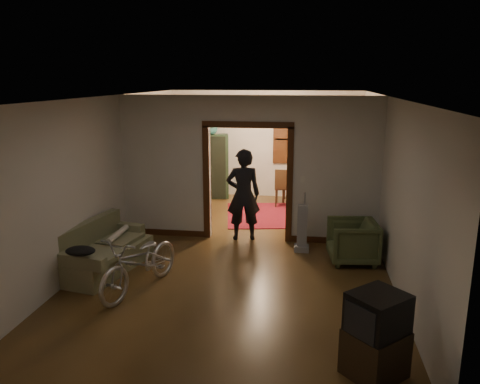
% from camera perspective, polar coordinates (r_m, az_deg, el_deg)
% --- Properties ---
extents(floor, '(5.00, 8.50, 0.01)m').
position_cam_1_polar(floor, '(8.69, 0.29, -7.24)').
color(floor, '#3B2812').
rests_on(floor, ground).
extents(ceiling, '(5.00, 8.50, 0.01)m').
position_cam_1_polar(ceiling, '(8.12, 0.32, 11.55)').
color(ceiling, white).
rests_on(ceiling, floor).
extents(wall_back, '(5.00, 0.02, 2.80)m').
position_cam_1_polar(wall_back, '(12.45, 3.08, 5.82)').
color(wall_back, beige).
rests_on(wall_back, floor).
extents(wall_left, '(0.02, 8.50, 2.80)m').
position_cam_1_polar(wall_left, '(8.98, -15.70, 2.24)').
color(wall_left, beige).
rests_on(wall_left, floor).
extents(wall_right, '(0.02, 8.50, 2.80)m').
position_cam_1_polar(wall_right, '(8.32, 17.61, 1.22)').
color(wall_right, beige).
rests_on(wall_right, floor).
extents(partition_wall, '(5.00, 0.14, 2.80)m').
position_cam_1_polar(partition_wall, '(9.02, 0.98, 2.80)').
color(partition_wall, beige).
rests_on(partition_wall, floor).
extents(door_casing, '(1.74, 0.20, 2.32)m').
position_cam_1_polar(door_casing, '(9.08, 0.97, 0.94)').
color(door_casing, '#3B1D0D').
rests_on(door_casing, floor).
extents(far_window, '(0.98, 0.06, 1.28)m').
position_cam_1_polar(far_window, '(12.35, 6.33, 6.39)').
color(far_window, black).
rests_on(far_window, wall_back).
extents(chandelier, '(0.24, 0.24, 0.24)m').
position_cam_1_polar(chandelier, '(10.62, 2.24, 9.62)').
color(chandelier, '#FFE0A5').
rests_on(chandelier, ceiling).
extents(light_switch, '(0.08, 0.01, 0.12)m').
position_cam_1_polar(light_switch, '(8.90, 7.63, 1.55)').
color(light_switch, silver).
rests_on(light_switch, partition_wall).
extents(sofa, '(1.11, 1.88, 0.81)m').
position_cam_1_polar(sofa, '(8.06, -16.12, -6.43)').
color(sofa, '#666845').
rests_on(sofa, floor).
extents(rolled_paper, '(0.10, 0.78, 0.10)m').
position_cam_1_polar(rolled_paper, '(8.24, -14.69, -4.97)').
color(rolled_paper, beige).
rests_on(rolled_paper, sofa).
extents(jacket, '(0.44, 0.33, 0.13)m').
position_cam_1_polar(jacket, '(7.18, -18.88, -6.80)').
color(jacket, black).
rests_on(jacket, sofa).
extents(bicycle, '(1.11, 1.83, 0.91)m').
position_cam_1_polar(bicycle, '(7.17, -12.03, -8.34)').
color(bicycle, silver).
rests_on(bicycle, floor).
extents(armchair, '(0.89, 0.87, 0.74)m').
position_cam_1_polar(armchair, '(8.33, 13.54, -5.87)').
color(armchair, '#434F2C').
rests_on(armchair, floor).
extents(tv_stand, '(0.77, 0.77, 0.52)m').
position_cam_1_polar(tv_stand, '(5.46, 16.12, -18.33)').
color(tv_stand, black).
rests_on(tv_stand, floor).
extents(crt_tv, '(0.73, 0.73, 0.47)m').
position_cam_1_polar(crt_tv, '(5.24, 16.45, -14.17)').
color(crt_tv, black).
rests_on(crt_tv, tv_stand).
extents(vacuum, '(0.30, 0.26, 0.88)m').
position_cam_1_polar(vacuum, '(8.63, 7.59, -4.40)').
color(vacuum, gray).
rests_on(vacuum, floor).
extents(person, '(0.74, 0.57, 1.80)m').
position_cam_1_polar(person, '(9.08, 0.41, -0.34)').
color(person, black).
rests_on(person, floor).
extents(oriental_rug, '(1.92, 2.32, 0.02)m').
position_cam_1_polar(oriental_rug, '(10.91, 2.67, -2.80)').
color(oriental_rug, maroon).
rests_on(oriental_rug, floor).
extents(locker, '(0.92, 0.63, 1.68)m').
position_cam_1_polar(locker, '(12.39, -3.40, 3.16)').
color(locker, '#1F341F').
rests_on(locker, floor).
extents(globe, '(0.29, 0.29, 0.29)m').
position_cam_1_polar(globe, '(12.24, -3.47, 8.22)').
color(globe, '#1E5972').
rests_on(globe, locker).
extents(desk, '(1.01, 0.59, 0.73)m').
position_cam_1_polar(desk, '(12.08, 7.48, 0.49)').
color(desk, '#301E10').
rests_on(desk, floor).
extents(desk_chair, '(0.49, 0.49, 0.95)m').
position_cam_1_polar(desk_chair, '(11.62, 5.37, 0.57)').
color(desk_chair, '#301E10').
rests_on(desk_chair, floor).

